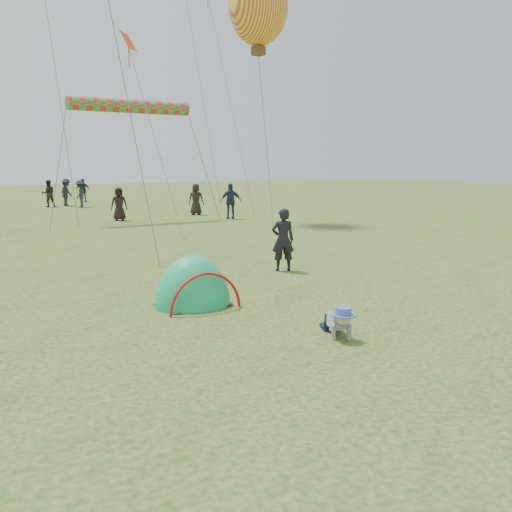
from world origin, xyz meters
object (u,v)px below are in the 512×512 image
standing_adult (283,240)px  balloon_kite (258,12)px  crawling_toddler (339,320)px  popup_tent (193,305)px

standing_adult → balloon_kite: balloon_kite is taller
balloon_kite → crawling_toddler: bearing=-118.9°
crawling_toddler → balloon_kite: (9.06, 16.39, 9.40)m
popup_tent → standing_adult: 4.29m
crawling_toddler → popup_tent: 3.36m
popup_tent → standing_adult: bearing=29.8°
standing_adult → balloon_kite: (6.46, 11.15, 8.85)m
popup_tent → balloon_kite: bearing=53.0°
standing_adult → popup_tent: bearing=53.6°
balloon_kite → standing_adult: bearing=-120.1°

